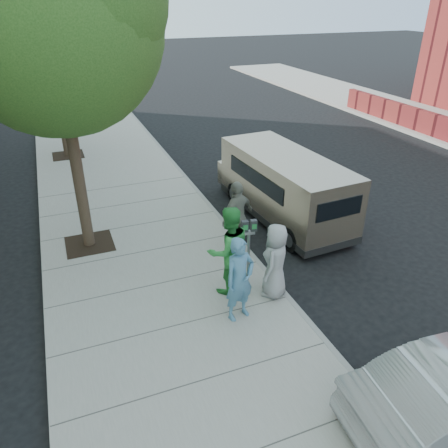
# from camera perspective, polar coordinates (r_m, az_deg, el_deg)

# --- Properties ---
(ground) EXTENTS (120.00, 120.00, 0.00)m
(ground) POSITION_cam_1_polar(r_m,az_deg,el_deg) (10.37, -2.81, -7.20)
(ground) COLOR black
(ground) RESTS_ON ground
(sidewalk) EXTENTS (5.00, 60.00, 0.15)m
(sidewalk) POSITION_cam_1_polar(r_m,az_deg,el_deg) (10.12, -8.23, -7.99)
(sidewalk) COLOR gray
(sidewalk) RESTS_ON ground
(curb_face) EXTENTS (0.12, 60.00, 0.16)m
(curb_face) POSITION_cam_1_polar(r_m,az_deg,el_deg) (10.79, 4.45, -5.24)
(curb_face) COLOR gray
(curb_face) RESTS_ON ground
(tree_near) EXTENTS (4.62, 4.60, 7.53)m
(tree_near) POSITION_cam_1_polar(r_m,az_deg,el_deg) (10.48, -21.34, 23.96)
(tree_near) COLOR black
(tree_near) RESTS_ON sidewalk
(tree_far) EXTENTS (3.92, 3.80, 6.49)m
(tree_far) POSITION_cam_1_polar(r_m,az_deg,el_deg) (18.10, -22.10, 22.69)
(tree_far) COLOR black
(tree_far) RESTS_ON sidewalk
(parking_meter) EXTENTS (0.34, 0.17, 1.59)m
(parking_meter) POSITION_cam_1_polar(r_m,az_deg,el_deg) (9.38, 3.27, -1.94)
(parking_meter) COLOR gray
(parking_meter) RESTS_ON sidewalk
(van) EXTENTS (2.09, 5.37, 1.95)m
(van) POSITION_cam_1_polar(r_m,az_deg,el_deg) (12.81, 7.70, 5.03)
(van) COLOR tan
(van) RESTS_ON ground
(person_officer) EXTENTS (0.74, 0.57, 1.79)m
(person_officer) POSITION_cam_1_polar(r_m,az_deg,el_deg) (8.55, 2.06, -7.24)
(person_officer) COLOR teal
(person_officer) RESTS_ON sidewalk
(person_green_shirt) EXTENTS (1.04, 0.85, 2.00)m
(person_green_shirt) POSITION_cam_1_polar(r_m,az_deg,el_deg) (9.23, 0.64, -3.51)
(person_green_shirt) COLOR green
(person_green_shirt) RESTS_ON sidewalk
(person_gray_shirt) EXTENTS (0.95, 0.96, 1.68)m
(person_gray_shirt) POSITION_cam_1_polar(r_m,az_deg,el_deg) (9.25, 6.73, -4.81)
(person_gray_shirt) COLOR #959598
(person_gray_shirt) RESTS_ON sidewalk
(person_striped_polo) EXTENTS (1.17, 0.91, 1.85)m
(person_striped_polo) POSITION_cam_1_polar(r_m,az_deg,el_deg) (10.80, 1.75, 0.99)
(person_striped_polo) COLOR gray
(person_striped_polo) RESTS_ON sidewalk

